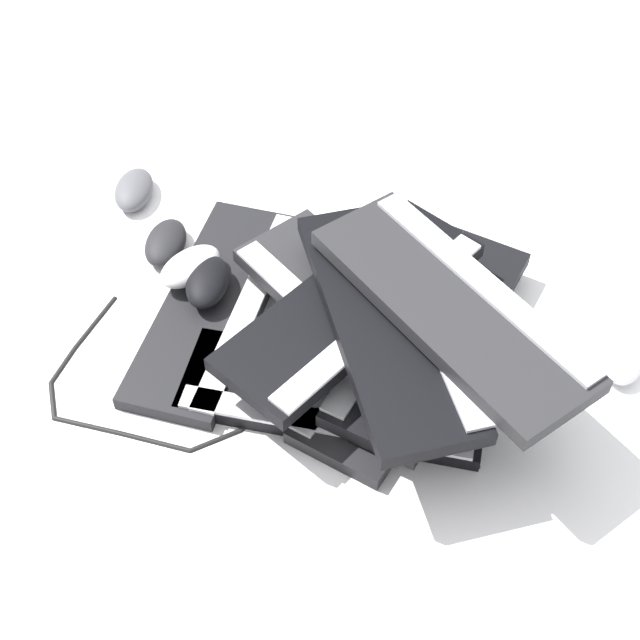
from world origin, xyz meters
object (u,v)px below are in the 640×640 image
Objects in this scene: mouse_5 at (620,355)px; mouse_3 at (134,190)px; keyboard_2 at (402,353)px; keyboard_0 at (217,305)px; keyboard_4 at (360,315)px; keyboard_5 at (354,305)px; mouse_2 at (207,282)px; keyboard_1 at (332,397)px; keyboard_7 at (452,306)px; keyboard_6 at (389,320)px; mouse_0 at (294,364)px; keyboard_3 at (429,333)px; mouse_1 at (166,243)px; mouse_4 at (190,266)px.

mouse_3 is at bearing -106.36° from mouse_5.
keyboard_0 is at bearing 19.75° from keyboard_2.
keyboard_4 reaches higher than mouse_5.
mouse_3 reaches higher than keyboard_0.
keyboard_4 reaches higher than mouse_3.
keyboard_5 reaches higher than mouse_2.
mouse_2 is at bearing 15.21° from keyboard_5.
keyboard_1 is at bearing 75.89° from keyboard_2.
keyboard_7 reaches higher than mouse_5.
keyboard_6 is 0.16m from mouse_0.
keyboard_3 reaches higher than mouse_1.
mouse_3 is at bearing 0.10° from keyboard_7.
keyboard_7 is 4.22× the size of mouse_3.
keyboard_3 is 4.17× the size of mouse_0.
mouse_1 reaches higher than keyboard_1.
keyboard_0 is at bearing -145.01° from mouse_3.
keyboard_4 is 0.12m from mouse_0.
keyboard_0 is at bearing 11.13° from keyboard_6.
mouse_4 is at bearing -139.71° from mouse_1.
keyboard_4 is 0.25m from mouse_2.
mouse_0 is at bearing 46.20° from mouse_2.
mouse_3 is at bearing -80.59° from mouse_0.
keyboard_7 is (-0.10, -0.14, 0.15)m from keyboard_1.
keyboard_1 is 0.57m from mouse_3.
keyboard_1 is 0.13m from keyboard_2.
keyboard_4 is at bearing -85.52° from mouse_5.
keyboard_2 is 0.05m from keyboard_3.
mouse_3 is at bearing 3.03° from keyboard_3.
keyboard_0 is at bearing -136.34° from mouse_1.
keyboard_2 is 0.99× the size of keyboard_4.
mouse_4 is (0.35, 0.04, -0.08)m from keyboard_6.
keyboard_5 is 4.09× the size of mouse_2.
keyboard_5 is (0.09, 0.07, 0.06)m from keyboard_3.
mouse_2 is (0.02, -0.01, 0.04)m from keyboard_0.
keyboard_0 is 0.16m from mouse_1.
mouse_1 is at bearing -148.70° from mouse_3.
keyboard_3 is at bearing 114.88° from mouse_4.
keyboard_1 is 0.18m from keyboard_3.
mouse_1 is at bearing -10.18° from keyboard_1.
mouse_5 is at bearing -100.28° from mouse_1.
keyboard_5 is at bearing 37.28° from keyboard_3.
mouse_1 is 0.15m from mouse_2.
mouse_5 is at bearing -112.45° from mouse_3.
keyboard_6 reaches higher than keyboard_1.
keyboard_5 reaches higher than mouse_3.
keyboard_5 is 4.09× the size of mouse_1.
mouse_3 reaches higher than keyboard_1.
mouse_5 is at bearing 158.86° from mouse_0.
mouse_0 is at bearing 169.29° from keyboard_0.
mouse_0 is at bearing 43.51° from keyboard_6.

